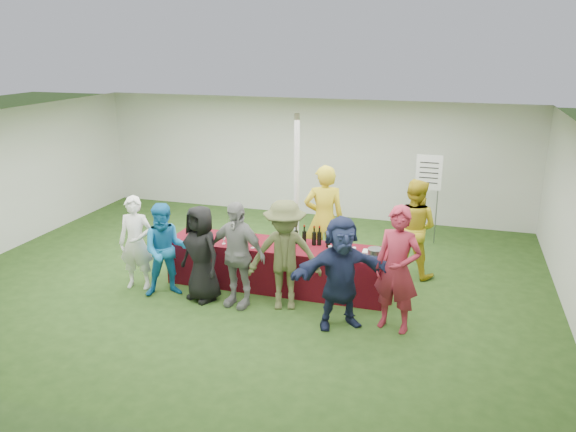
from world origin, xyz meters
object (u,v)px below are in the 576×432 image
(customer_3, at_px, (237,254))
(customer_1, at_px, (166,250))
(staff_pourer, at_px, (324,219))
(customer_4, at_px, (285,255))
(customer_0, at_px, (136,243))
(dump_bucket, at_px, (375,254))
(staff_back, at_px, (413,228))
(serving_table, at_px, (276,266))
(wine_list_sign, at_px, (428,179))
(customer_5, at_px, (341,273))
(customer_6, at_px, (397,269))
(customer_2, at_px, (201,253))

(customer_3, bearing_deg, customer_1, -170.11)
(staff_pourer, bearing_deg, customer_4, 65.26)
(customer_0, distance_m, customer_4, 2.54)
(dump_bucket, xyz_separation_m, customer_0, (-3.82, -0.46, -0.06))
(customer_1, bearing_deg, staff_back, 0.35)
(staff_back, relative_size, customer_3, 1.03)
(staff_pourer, height_order, customer_0, staff_pourer)
(staff_pourer, relative_size, staff_back, 1.12)
(serving_table, relative_size, wine_list_sign, 2.00)
(customer_1, distance_m, customer_5, 2.86)
(staff_back, bearing_deg, customer_0, 39.78)
(customer_6, bearing_deg, staff_pourer, 144.60)
(customer_2, bearing_deg, customer_5, 18.38)
(customer_2, xyz_separation_m, customer_3, (0.60, -0.03, 0.07))
(staff_back, distance_m, customer_4, 2.54)
(customer_0, height_order, customer_3, customer_3)
(staff_pourer, xyz_separation_m, customer_4, (-0.22, -1.59, -0.10))
(customer_1, xyz_separation_m, customer_3, (1.21, -0.02, 0.07))
(dump_bucket, xyz_separation_m, customer_6, (0.40, -0.65, 0.06))
(wine_list_sign, height_order, staff_back, wine_list_sign)
(customer_0, xyz_separation_m, customer_1, (0.60, -0.12, -0.02))
(customer_0, bearing_deg, dump_bucket, -3.22)
(serving_table, relative_size, customer_1, 2.36)
(serving_table, distance_m, customer_2, 1.30)
(staff_pourer, height_order, customer_3, staff_pourer)
(customer_0, bearing_deg, customer_2, -14.79)
(staff_pourer, distance_m, customer_4, 1.61)
(staff_pourer, height_order, customer_5, staff_pourer)
(staff_pourer, height_order, customer_4, staff_pourer)
(staff_pourer, relative_size, customer_1, 1.26)
(staff_pourer, distance_m, customer_0, 3.18)
(customer_6, bearing_deg, dump_bucket, 136.41)
(wine_list_sign, bearing_deg, customer_1, -135.51)
(customer_4, bearing_deg, customer_6, -22.21)
(serving_table, relative_size, customer_5, 2.20)
(wine_list_sign, xyz_separation_m, staff_back, (-0.11, -1.75, -0.46))
(wine_list_sign, height_order, customer_3, wine_list_sign)
(serving_table, height_order, customer_5, customer_5)
(dump_bucket, bearing_deg, serving_table, 172.38)
(staff_pourer, bearing_deg, customer_3, 44.09)
(dump_bucket, distance_m, customer_4, 1.37)
(serving_table, bearing_deg, dump_bucket, -7.62)
(customer_6, bearing_deg, customer_1, -166.21)
(serving_table, bearing_deg, customer_3, -114.53)
(staff_pourer, xyz_separation_m, customer_0, (-2.76, -1.57, -0.18))
(staff_back, relative_size, customer_2, 1.12)
(wine_list_sign, relative_size, customer_5, 1.10)
(customer_5, bearing_deg, wine_list_sign, 46.82)
(dump_bucket, bearing_deg, wine_list_sign, 79.92)
(wine_list_sign, height_order, customer_5, wine_list_sign)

